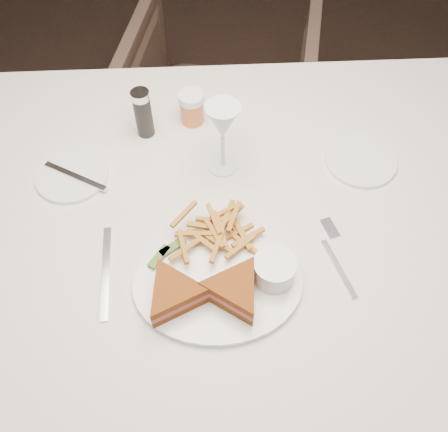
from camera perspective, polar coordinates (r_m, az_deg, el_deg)
name	(u,v)px	position (r m, az deg, el deg)	size (l,w,h in m)	color
ground	(121,317)	(1.78, -11.68, -11.28)	(5.00, 5.00, 0.00)	black
table	(222,292)	(1.37, -0.18, -8.63)	(1.43, 0.95, 0.75)	silver
chair_far	(221,99)	(1.91, -0.40, 13.27)	(0.65, 0.61, 0.67)	#47352C
table_setting	(214,226)	(0.98, -1.17, -1.21)	(0.80, 0.62, 0.18)	white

